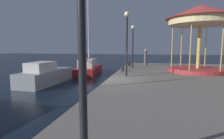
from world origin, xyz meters
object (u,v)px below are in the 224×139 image
motorboat_grey (45,75)px  sailboat_red (88,68)px  bollard_center (130,64)px  person_by_the_water (146,58)px  bollard_north (122,69)px  lamp_post_far_end (133,39)px  carousel (200,22)px  lamp_post_mid_promenade (127,32)px  bollard_south (129,64)px

motorboat_grey → sailboat_red: sailboat_red is taller
sailboat_red → bollard_center: 4.49m
motorboat_grey → person_by_the_water: person_by_the_water is taller
bollard_north → lamp_post_far_end: bearing=72.9°
motorboat_grey → bollard_north: 6.10m
bollard_north → person_by_the_water: size_ratio=0.23×
motorboat_grey → carousel: carousel is taller
motorboat_grey → sailboat_red: size_ratio=0.66×
sailboat_red → person_by_the_water: bearing=19.2°
lamp_post_mid_promenade → bollard_north: size_ratio=10.76×
carousel → bollard_south: bearing=151.9°
motorboat_grey → sailboat_red: bearing=75.5°
lamp_post_far_end → bollard_center: lamp_post_far_end is taller
lamp_post_mid_promenade → lamp_post_far_end: bearing=89.8°
carousel → lamp_post_mid_promenade: 6.44m
sailboat_red → bollard_north: size_ratio=19.18×
lamp_post_far_end → bollard_center: size_ratio=9.95×
bollard_north → carousel: bearing=7.2°
motorboat_grey → lamp_post_mid_promenade: (6.21, -0.14, 3.08)m
sailboat_red → bollard_center: size_ratio=19.18×
motorboat_grey → lamp_post_far_end: (6.23, 4.63, 2.89)m
carousel → sailboat_red: bearing=166.6°
motorboat_grey → bollard_south: bearing=48.5°
sailboat_red → carousel: bearing=-13.4°
carousel → bollard_north: (-6.03, -0.76, -3.73)m
bollard_south → bollard_center: size_ratio=1.00×
person_by_the_water → motorboat_grey: bearing=-133.7°
lamp_post_mid_promenade → lamp_post_far_end: (0.02, 4.77, -0.19)m
bollard_center → bollard_north: bearing=-91.9°
bollard_south → lamp_post_mid_promenade: bearing=-85.3°
sailboat_red → carousel: 11.21m
sailboat_red → carousel: (10.14, -2.42, 4.13)m
lamp_post_mid_promenade → person_by_the_water: bearing=81.4°
lamp_post_mid_promenade → bollard_center: 7.71m
carousel → bollard_center: 7.94m
sailboat_red → person_by_the_water: 6.36m
lamp_post_far_end → sailboat_red: bearing=167.7°
lamp_post_mid_promenade → lamp_post_far_end: lamp_post_mid_promenade is taller
motorboat_grey → bollard_south: (5.67, 6.41, 0.34)m
motorboat_grey → lamp_post_far_end: size_ratio=1.27×
carousel → bollard_north: carousel is taller
carousel → person_by_the_water: (-4.21, 4.48, -3.10)m
lamp_post_far_end → bollard_center: (-0.51, 2.41, -2.55)m
lamp_post_mid_promenade → person_by_the_water: 8.23m
sailboat_red → lamp_post_far_end: 5.70m
motorboat_grey → bollard_center: size_ratio=12.63×
lamp_post_mid_promenade → bollard_north: bearing=103.7°
lamp_post_mid_promenade → bollard_center: (-0.49, 7.19, -2.74)m
bollard_center → person_by_the_water: person_by_the_water is taller
lamp_post_mid_promenade → bollard_center: bearing=93.9°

